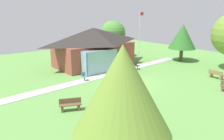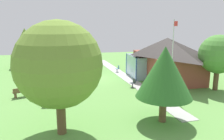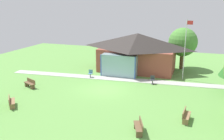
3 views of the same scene
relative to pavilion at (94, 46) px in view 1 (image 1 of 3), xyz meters
name	(u,v)px [view 1 (image 1 of 3)]	position (x,y,z in m)	size (l,w,h in m)	color
ground_plane	(129,83)	(-1.28, -7.66, -2.39)	(44.00, 44.00, 0.00)	#609947
pavilion	(94,46)	(0.00, 0.00, 0.00)	(9.84, 6.81, 4.58)	brown
footpath	(106,75)	(-1.28, -4.17, -2.38)	(24.76, 1.30, 0.03)	#ADADA8
flagpole	(140,35)	(5.71, -1.97, 1.15)	(0.64, 0.08, 6.48)	silver
bench_mid_left	(70,105)	(-8.41, -9.56, -1.99)	(1.55, 1.02, 0.84)	brown
bench_front_left	(130,123)	(-6.92, -13.92, -1.99)	(1.31, 1.42, 0.84)	olive
bench_lawn_far_right	(216,75)	(6.49, -11.96, -1.99)	(0.57, 1.53, 0.84)	olive
patio_chair_lawn_spare	(137,66)	(2.83, -4.52, -1.98)	(0.55, 0.55, 0.86)	#33383D
patio_chair_west	(84,77)	(-4.16, -4.48, -1.98)	(0.49, 0.49, 0.86)	teal
tree_lawn_corner	(122,91)	(-9.61, -16.26, 1.23)	(4.02, 4.02, 5.45)	brown
tree_behind_pavilion_right	(113,33)	(5.20, 2.80, 0.98)	(3.55, 3.55, 5.17)	brown
tree_east_hedge	(183,37)	(10.66, -4.92, 0.84)	(3.54, 3.54, 4.84)	brown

